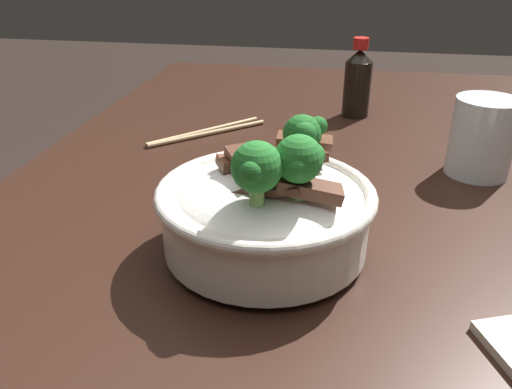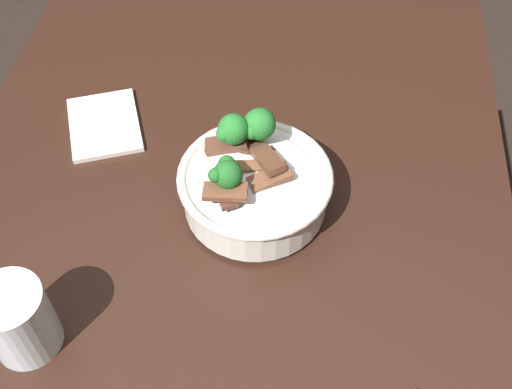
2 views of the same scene
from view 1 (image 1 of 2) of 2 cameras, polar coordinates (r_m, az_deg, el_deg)
The scene contains 5 objects.
dining_table at distance 0.65m, azimuth 6.29°, elevation -8.09°, with size 1.35×0.79×0.79m.
rice_bowl at distance 0.48m, azimuth 1.19°, elevation -1.33°, with size 0.21×0.21×0.13m.
drinking_glass at distance 0.71m, azimuth 23.69°, elevation 5.28°, with size 0.08×0.08×0.10m.
chopsticks_pair at distance 0.81m, azimuth -5.50°, elevation 6.89°, with size 0.16×0.16×0.01m.
soy_sauce_bottle at distance 0.90m, azimuth 11.18°, elevation 12.11°, with size 0.05×0.05×0.13m.
Camera 1 is at (0.54, 0.02, 1.06)m, focal length 36.09 mm.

